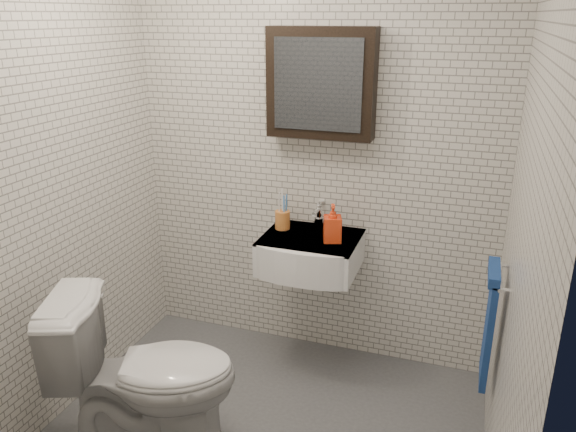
{
  "coord_description": "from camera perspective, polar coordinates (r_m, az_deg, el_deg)",
  "views": [
    {
      "loc": [
        0.9,
        -2.11,
        2.06
      ],
      "look_at": [
        0.02,
        0.45,
        1.08
      ],
      "focal_mm": 35.0,
      "sensor_mm": 36.0,
      "label": 1
    }
  ],
  "objects": [
    {
      "name": "room_shell",
      "position": [
        2.37,
        -4.02,
        5.29
      ],
      "size": [
        2.22,
        2.02,
        2.51
      ],
      "color": "silver",
      "rests_on": "ground"
    },
    {
      "name": "toothbrush_cup",
      "position": [
        3.34,
        -0.56,
        -0.29
      ],
      "size": [
        0.09,
        0.09,
        0.24
      ],
      "rotation": [
        0.0,
        0.0,
        0.03
      ],
      "color": "orange",
      "rests_on": "washbasin"
    },
    {
      "name": "faucet",
      "position": [
        3.36,
        3.13,
        -0.08
      ],
      "size": [
        0.06,
        0.2,
        0.15
      ],
      "color": "silver",
      "rests_on": "washbasin"
    },
    {
      "name": "washbasin",
      "position": [
        3.24,
        2.12,
        -3.89
      ],
      "size": [
        0.55,
        0.5,
        0.2
      ],
      "color": "white",
      "rests_on": "room_shell"
    },
    {
      "name": "mirror_cabinet",
      "position": [
        3.17,
        3.38,
        13.3
      ],
      "size": [
        0.6,
        0.15,
        0.6
      ],
      "color": "black",
      "rests_on": "room_shell"
    },
    {
      "name": "toilet",
      "position": [
        2.88,
        -14.07,
        -15.38
      ],
      "size": [
        0.95,
        0.75,
        0.86
      ],
      "primitive_type": "imported",
      "rotation": [
        0.0,
        0.0,
        1.94
      ],
      "color": "silver",
      "rests_on": "ground"
    },
    {
      "name": "soap_bottle",
      "position": [
        3.14,
        4.55,
        -0.73
      ],
      "size": [
        0.12,
        0.13,
        0.22
      ],
      "primitive_type": "imported",
      "rotation": [
        0.0,
        0.0,
        0.32
      ],
      "color": "orange",
      "rests_on": "washbasin"
    },
    {
      "name": "towel_rail",
      "position": [
        2.8,
        19.82,
        -9.91
      ],
      "size": [
        0.09,
        0.3,
        0.58
      ],
      "color": "silver",
      "rests_on": "room_shell"
    }
  ]
}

